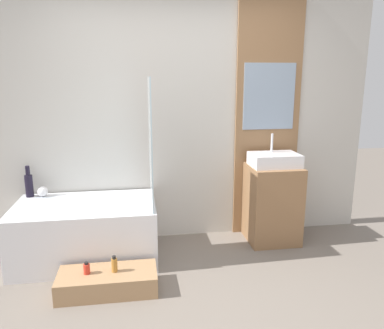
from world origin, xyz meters
name	(u,v)px	position (x,y,z in m)	size (l,w,h in m)	color
ground_plane	(200,323)	(0.00, 0.00, 0.00)	(12.00, 12.00, 0.00)	slate
wall_tiled_back	(175,118)	(0.00, 1.58, 1.30)	(4.20, 0.06, 2.60)	beige
wall_wood_accent	(268,115)	(0.99, 1.53, 1.32)	(0.70, 0.04, 2.60)	#8E6642
bathtub	(87,231)	(-0.90, 1.13, 0.28)	(1.30, 0.79, 0.55)	white
glass_shower_screen	(151,144)	(-0.28, 0.99, 1.13)	(0.01, 0.46, 1.16)	silver
wooden_step_bench	(108,282)	(-0.67, 0.51, 0.09)	(0.80, 0.36, 0.17)	#A87F56
vanity_cabinet	(272,204)	(0.99, 1.27, 0.41)	(0.51, 0.48, 0.82)	#8E6642
sink	(274,160)	(0.99, 1.27, 0.88)	(0.49, 0.35, 0.32)	white
vase_tall_dark	(29,184)	(-1.47, 1.44, 0.68)	(0.08, 0.08, 0.31)	black
vase_round_light	(43,191)	(-1.34, 1.43, 0.60)	(0.10, 0.10, 0.10)	white
bottle_soap_primary	(87,269)	(-0.83, 0.51, 0.22)	(0.05, 0.05, 0.10)	red
bottle_soap_secondary	(114,265)	(-0.61, 0.51, 0.23)	(0.05, 0.05, 0.14)	#B2752D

